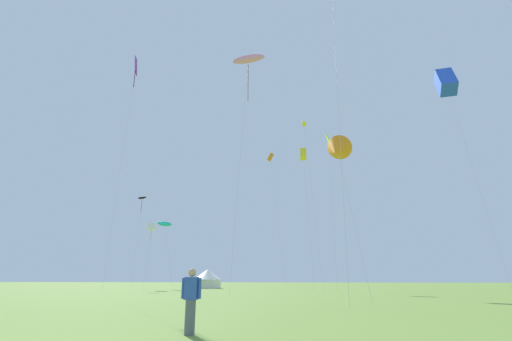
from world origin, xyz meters
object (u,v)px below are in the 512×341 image
kite_cyan_parafoil (165,224)px  kite_blue_box (446,82)px  kite_yellow_box (303,154)px  kite_yellow_parafoil (304,125)px  kite_orange_box (270,158)px  person_spectator (191,302)px  kite_white_delta (152,229)px  festival_tent_right (207,278)px  kite_pink_parafoil (248,59)px  kite_purple_diamond (136,68)px  kite_black_parafoil (142,198)px  kite_orange_delta (337,150)px  kite_lime_diamond (329,143)px

kite_cyan_parafoil → kite_blue_box: 50.05m
kite_yellow_box → kite_yellow_parafoil: bearing=90.8°
kite_orange_box → person_spectator: kite_orange_box is taller
kite_white_delta → festival_tent_right: size_ratio=2.19×
kite_pink_parafoil → kite_orange_box: 28.39m
kite_yellow_parafoil → kite_purple_diamond: (-22.52, -13.63, 4.54)m
kite_purple_diamond → kite_black_parafoil: bearing=109.3°
kite_cyan_parafoil → festival_tent_right: (7.90, 1.29, -9.27)m
person_spectator → kite_blue_box: bearing=54.1°
kite_white_delta → kite_orange_delta: bearing=-44.0°
kite_blue_box → person_spectator: (-14.70, -20.28, -16.88)m
kite_orange_delta → kite_purple_diamond: size_ratio=0.39×
kite_yellow_parafoil → person_spectator: 50.74m
kite_purple_diamond → kite_white_delta: bearing=101.4°
kite_lime_diamond → kite_orange_delta: bearing=-89.9°
kite_cyan_parafoil → kite_purple_diamond: size_ratio=0.36×
kite_lime_diamond → festival_tent_right: bearing=146.6°
kite_purple_diamond → kite_white_delta: (-2.99, 14.81, -20.46)m
kite_yellow_box → kite_orange_delta: bearing=-78.5°
festival_tent_right → kite_yellow_box: bearing=-44.7°
kite_cyan_parafoil → kite_white_delta: kite_cyan_parafoil is taller
kite_yellow_box → kite_blue_box: (13.09, -14.19, 0.89)m
kite_cyan_parafoil → kite_orange_delta: bearing=-48.8°
kite_blue_box → kite_purple_diamond: bearing=163.6°
kite_cyan_parafoil → kite_orange_delta: 44.53m
kite_pink_parafoil → kite_black_parafoil: kite_pink_parafoil is taller
kite_cyan_parafoil → person_spectator: 57.35m
kite_yellow_box → kite_blue_box: kite_blue_box is taller
kite_lime_diamond → person_spectator: size_ratio=12.24×
kite_orange_delta → person_spectator: size_ratio=7.20×
person_spectator → kite_white_delta: bearing=117.8°
kite_white_delta → kite_blue_box: (38.74, -25.31, 8.29)m
kite_lime_diamond → festival_tent_right: (-21.38, 14.11, -17.89)m
kite_lime_diamond → person_spectator: bearing=-97.5°
kite_blue_box → festival_tent_right: 47.36m
kite_orange_delta → kite_black_parafoil: bearing=137.8°
kite_black_parafoil → person_spectator: bearing=-60.1°
kite_yellow_box → person_spectator: bearing=-92.7°
kite_purple_diamond → kite_blue_box: size_ratio=1.66×
kite_cyan_parafoil → kite_black_parafoil: kite_black_parafoil is taller
kite_pink_parafoil → kite_yellow_parafoil: 23.34m
kite_lime_diamond → kite_purple_diamond: 28.98m
kite_orange_box → festival_tent_right: bearing=168.6°
kite_pink_parafoil → kite_yellow_box: 14.99m
kite_orange_delta → kite_pink_parafoil: 14.94m
festival_tent_right → kite_pink_parafoil: bearing=-66.4°
kite_black_parafoil → kite_white_delta: size_ratio=1.44×
festival_tent_right → kite_blue_box: bearing=-45.8°
kite_orange_box → kite_yellow_box: bearing=-67.3°
kite_pink_parafoil → kite_yellow_box: size_ratio=1.34×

